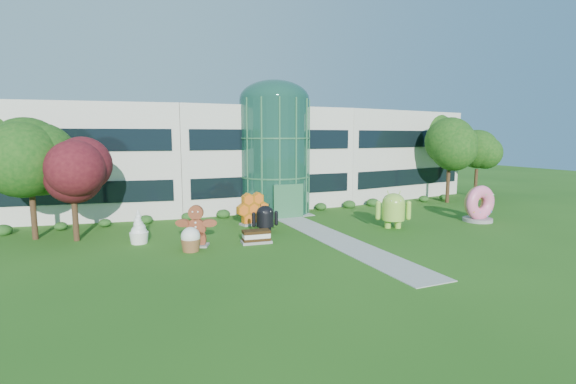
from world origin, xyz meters
name	(u,v)px	position (x,y,z in m)	size (l,w,h in m)	color
ground	(345,244)	(0.00, 0.00, 0.00)	(140.00, 140.00, 0.00)	#215114
building	(253,157)	(0.00, 18.00, 4.65)	(46.00, 15.00, 9.30)	beige
atrium	(275,157)	(0.00, 12.00, 4.90)	(6.00, 6.00, 9.80)	#194738
walkway	(330,236)	(0.00, 2.00, 0.02)	(2.40, 20.00, 0.04)	#9E9E93
tree_red	(74,195)	(-15.50, 7.50, 3.00)	(4.00, 4.00, 6.00)	#3F0C14
trees_backdrop	(271,164)	(0.00, 13.00, 4.20)	(52.00, 8.00, 8.40)	#103F0F
android_green	(393,208)	(5.54, 2.50, 1.52)	(2.68, 1.78, 3.03)	#8DC33E
android_black	(265,217)	(-3.55, 4.87, 1.12)	(1.96, 1.32, 2.23)	black
donut	(479,203)	(13.21, 1.82, 1.45)	(2.79, 1.34, 2.90)	#FE6095
gingerbread	(196,226)	(-8.66, 3.10, 1.29)	(2.79, 1.07, 2.57)	maroon
ice_cream_sandwich	(256,237)	(-5.07, 2.35, 0.42)	(1.88, 0.94, 0.84)	black
honeycomb	(253,210)	(-3.49, 7.74, 1.11)	(2.82, 1.01, 2.22)	orange
froyo	(139,227)	(-11.85, 5.22, 1.07)	(1.24, 1.24, 2.13)	white
cupcake	(191,239)	(-9.20, 2.11, 0.72)	(1.20, 1.20, 1.44)	white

